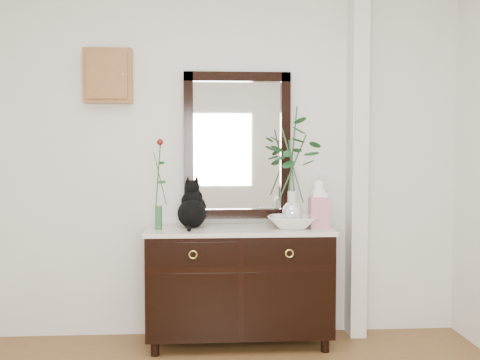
{
  "coord_description": "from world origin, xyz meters",
  "views": [
    {
      "loc": [
        -0.14,
        -2.26,
        1.42
      ],
      "look_at": [
        0.1,
        1.63,
        1.2
      ],
      "focal_mm": 42.0,
      "sensor_mm": 36.0,
      "label": 1
    }
  ],
  "objects": [
    {
      "name": "pilaster",
      "position": [
        1.0,
        1.9,
        1.35
      ],
      "size": [
        0.12,
        0.2,
        2.7
      ],
      "primitive_type": "cube",
      "color": "silver",
      "rests_on": "ground"
    },
    {
      "name": "ginger_jar",
      "position": [
        0.67,
        1.7,
        1.03
      ],
      "size": [
        0.13,
        0.13,
        0.36
      ],
      "primitive_type": null,
      "rotation": [
        0.0,
        0.0,
        0.01
      ],
      "color": "silver",
      "rests_on": "sideboard"
    },
    {
      "name": "wall_mirror",
      "position": [
        0.1,
        1.97,
        1.44
      ],
      "size": [
        0.8,
        0.06,
        1.1
      ],
      "color": "black",
      "rests_on": "wall_back"
    },
    {
      "name": "cat",
      "position": [
        -0.24,
        1.78,
        1.02
      ],
      "size": [
        0.24,
        0.3,
        0.34
      ],
      "primitive_type": null,
      "rotation": [
        0.0,
        0.0,
        0.02
      ],
      "color": "black",
      "rests_on": "sideboard"
    },
    {
      "name": "bud_vase_rose",
      "position": [
        -0.47,
        1.68,
        1.17
      ],
      "size": [
        0.09,
        0.09,
        0.65
      ],
      "primitive_type": null,
      "rotation": [
        0.0,
        0.0,
        -0.12
      ],
      "color": "#2A6033",
      "rests_on": "sideboard"
    },
    {
      "name": "vase_branches",
      "position": [
        0.48,
        1.7,
        1.3
      ],
      "size": [
        0.52,
        0.52,
        0.86
      ],
      "primitive_type": null,
      "rotation": [
        0.0,
        0.0,
        -0.34
      ],
      "color": "silver",
      "rests_on": "lotus_bowl"
    },
    {
      "name": "wall_back",
      "position": [
        0.0,
        1.98,
        1.35
      ],
      "size": [
        3.6,
        0.04,
        2.7
      ],
      "primitive_type": "cube",
      "color": "silver",
      "rests_on": "ground"
    },
    {
      "name": "sideboard",
      "position": [
        0.1,
        1.73,
        0.47
      ],
      "size": [
        1.33,
        0.52,
        0.82
      ],
      "color": "black",
      "rests_on": "ground"
    },
    {
      "name": "lotus_bowl",
      "position": [
        0.48,
        1.7,
        0.89
      ],
      "size": [
        0.38,
        0.38,
        0.09
      ],
      "primitive_type": "imported",
      "rotation": [
        0.0,
        0.0,
        -0.1
      ],
      "color": "white",
      "rests_on": "sideboard"
    },
    {
      "name": "key_cabinet",
      "position": [
        -0.85,
        1.94,
        1.95
      ],
      "size": [
        0.35,
        0.1,
        0.4
      ],
      "primitive_type": "cube",
      "color": "brown",
      "rests_on": "wall_back"
    }
  ]
}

